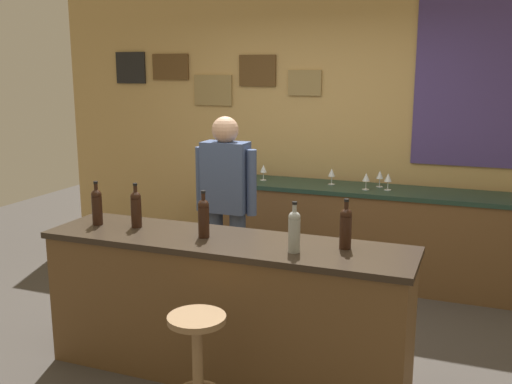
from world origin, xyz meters
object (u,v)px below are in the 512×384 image
Objects in this scene: wine_bottle_b at (136,208)px; wine_glass_d at (380,175)px; wine_bottle_c at (204,217)px; wine_glass_e at (388,178)px; coffee_mug at (235,175)px; wine_bottle_d at (294,230)px; wine_glass_c at (366,178)px; bartender at (226,202)px; wine_glass_a at (263,169)px; bar_stool at (197,353)px; wine_bottle_a at (97,205)px; wine_glass_b at (332,173)px; wine_bottle_e at (346,227)px.

wine_glass_d is at bearing 58.21° from wine_bottle_b.
wine_bottle_c is 2.20m from wine_glass_e.
coffee_mug is (-0.64, 1.98, -0.11)m from wine_bottle_c.
wine_glass_c is at bearing 89.18° from wine_bottle_d.
wine_glass_a is at bearing 95.70° from bartender.
bartender reaches higher than bar_stool.
wine_glass_c is 1.24× the size of coffee_mug.
wine_glass_b is (1.14, 2.08, -0.05)m from wine_bottle_a.
wine_bottle_b reaches higher than wine_glass_b.
wine_glass_c is (0.91, 1.07, 0.07)m from bartender.
wine_glass_a is at bearing 77.28° from wine_bottle_a.
bar_stool is 2.22× the size of wine_bottle_c.
wine_glass_d is at bearing 50.94° from bartender.
bartender is 1.41m from wine_bottle_e.
wine_glass_d is (0.44, 0.05, 0.00)m from wine_glass_b.
wine_glass_c is 0.20m from wine_glass_e.
bar_stool is 1.13m from wine_bottle_e.
wine_bottle_b is 1.00× the size of wine_bottle_d.
wine_bottle_e is 1.97× the size of wine_glass_e.
bar_stool is at bearing -91.08° from wine_glass_b.
wine_bottle_d is 2.21m from wine_glass_b.
wine_bottle_a is 1.00× the size of wine_bottle_d.
wine_bottle_a is 0.83m from wine_bottle_c.
wine_bottle_d reaches higher than wine_glass_d.
wine_bottle_a is 1.97× the size of wine_glass_e.
wine_bottle_b is at bearing -94.90° from wine_glass_a.
wine_glass_a is at bearing 85.10° from wine_bottle_b.
wine_bottle_a is at bearing 178.96° from wine_bottle_c.
wine_bottle_c reaches higher than wine_glass_c.
wine_bottle_e is at bearing -57.25° from wine_glass_a.
wine_glass_a is (-1.27, 1.97, -0.05)m from wine_bottle_e.
wine_glass_d is (1.01, 1.24, 0.07)m from bartender.
bar_stool is 0.89m from wine_bottle_d.
wine_bottle_b is 1.00× the size of wine_bottle_c.
coffee_mug is at bearing 84.51° from wine_bottle_a.
bartender is at bearing 56.96° from wine_bottle_a.
bartender reaches higher than wine_bottle_b.
wine_glass_b is at bearing 106.33° from wine_bottle_e.
wine_bottle_a is (-0.58, -0.89, 0.12)m from bartender.
bar_stool is 4.39× the size of wine_glass_d.
wine_bottle_a is 1.98m from coffee_mug.
wine_bottle_c is 1.97× the size of wine_glass_e.
bartender is 0.95m from wine_bottle_c.
wine_bottle_e is at bearing 48.64° from bar_stool.
wine_bottle_b and wine_bottle_c have the same top height.
wine_bottle_c is at bearing -72.11° from coffee_mug.
bartender reaches higher than wine_glass_c.
bar_stool is at bearing -76.88° from wine_glass_a.
wine_glass_d is (1.12, 0.08, 0.00)m from wine_glass_a.
wine_bottle_e is (0.90, 0.09, 0.00)m from wine_bottle_c.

